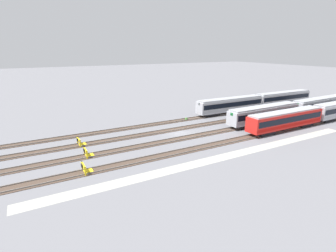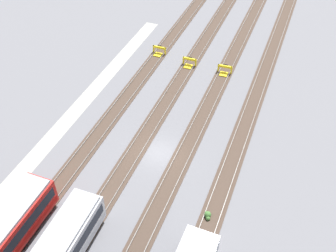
# 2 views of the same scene
# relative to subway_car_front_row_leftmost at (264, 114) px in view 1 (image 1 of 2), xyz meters

# --- Properties ---
(ground_plane) EXTENTS (400.00, 400.00, 0.00)m
(ground_plane) POSITION_rel_subway_car_front_row_leftmost_xyz_m (-18.68, 2.56, -2.04)
(ground_plane) COLOR slate
(service_walkway) EXTENTS (54.00, 2.00, 0.01)m
(service_walkway) POSITION_rel_subway_car_front_row_leftmost_xyz_m (-18.68, -9.69, -2.04)
(service_walkway) COLOR #9E9E93
(service_walkway) RESTS_ON ground
(rail_track_nearest) EXTENTS (90.00, 2.23, 0.21)m
(rail_track_nearest) POSITION_rel_subway_car_front_row_leftmost_xyz_m (-18.68, -5.09, -2.00)
(rail_track_nearest) COLOR #47382D
(rail_track_nearest) RESTS_ON ground
(rail_track_near_inner) EXTENTS (90.00, 2.24, 0.21)m
(rail_track_near_inner) POSITION_rel_subway_car_front_row_leftmost_xyz_m (-18.68, 0.01, -2.00)
(rail_track_near_inner) COLOR #47382D
(rail_track_near_inner) RESTS_ON ground
(rail_track_middle) EXTENTS (90.00, 2.24, 0.21)m
(rail_track_middle) POSITION_rel_subway_car_front_row_leftmost_xyz_m (-18.68, 5.11, -2.00)
(rail_track_middle) COLOR #47382D
(rail_track_middle) RESTS_ON ground
(rail_track_far_inner) EXTENTS (90.00, 2.23, 0.21)m
(rail_track_far_inner) POSITION_rel_subway_car_front_row_leftmost_xyz_m (-18.68, 10.21, -2.00)
(rail_track_far_inner) COLOR #47382D
(rail_track_far_inner) RESTS_ON ground
(subway_car_front_row_leftmost) EXTENTS (18.04, 3.10, 3.70)m
(subway_car_front_row_leftmost) POSITION_rel_subway_car_front_row_leftmost_xyz_m (0.00, 0.00, 0.00)
(subway_car_front_row_leftmost) COLOR #ADAFB7
(subway_car_front_row_leftmost) RESTS_ON ground
(subway_car_front_row_left_inner) EXTENTS (18.01, 2.88, 3.70)m
(subway_car_front_row_left_inner) POSITION_rel_subway_car_front_row_leftmost_xyz_m (0.00, -5.14, 0.00)
(subway_car_front_row_left_inner) COLOR red
(subway_car_front_row_left_inner) RESTS_ON ground
(subway_car_front_row_centre) EXTENTS (18.06, 3.24, 3.70)m
(subway_car_front_row_centre) POSITION_rel_subway_car_front_row_leftmost_xyz_m (18.66, 10.15, 0.00)
(subway_car_front_row_centre) COLOR #ADAFB7
(subway_car_front_row_centre) RESTS_ON ground
(subway_car_front_row_right_inner) EXTENTS (18.05, 3.18, 3.70)m
(subway_car_front_row_right_inner) POSITION_rel_subway_car_front_row_leftmost_xyz_m (0.00, 10.23, 0.00)
(subway_car_front_row_right_inner) COLOR #ADAFB7
(subway_car_front_row_right_inner) RESTS_ON ground
(subway_car_front_row_rightmost) EXTENTS (18.06, 3.23, 3.70)m
(subway_car_front_row_rightmost) POSITION_rel_subway_car_front_row_leftmost_xyz_m (19.03, -0.02, 0.00)
(subway_car_front_row_rightmost) COLOR #ADAFB7
(subway_car_front_row_rightmost) RESTS_ON ground
(bumper_stop_nearest_track) EXTENTS (1.34, 2.00, 1.22)m
(bumper_stop_nearest_track) POSITION_rel_subway_car_front_row_leftmost_xyz_m (-37.24, -5.09, -1.53)
(bumper_stop_nearest_track) COLOR yellow
(bumper_stop_nearest_track) RESTS_ON ground
(bumper_stop_near_inner_track) EXTENTS (1.34, 2.00, 1.22)m
(bumper_stop_near_inner_track) POSITION_rel_subway_car_front_row_leftmost_xyz_m (-35.91, 0.01, -1.53)
(bumper_stop_near_inner_track) COLOR yellow
(bumper_stop_near_inner_track) RESTS_ON ground
(bumper_stop_middle_track) EXTENTS (1.37, 2.01, 1.22)m
(bumper_stop_middle_track) POSITION_rel_subway_car_front_row_leftmost_xyz_m (-35.88, 5.12, -1.53)
(bumper_stop_middle_track) COLOR yellow
(bumper_stop_middle_track) RESTS_ON ground
(weed_clump) EXTENTS (0.92, 0.70, 0.64)m
(weed_clump) POSITION_rel_subway_car_front_row_leftmost_xyz_m (-12.66, 9.81, -1.80)
(weed_clump) COLOR #427033
(weed_clump) RESTS_ON ground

